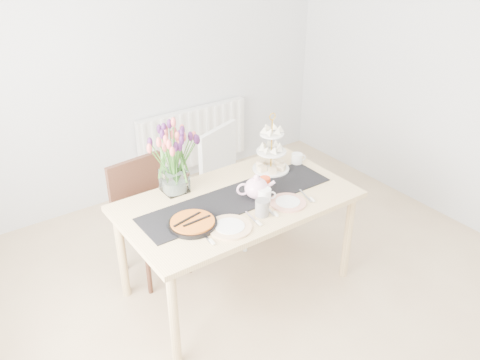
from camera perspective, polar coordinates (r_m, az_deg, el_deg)
room_shell at (r=2.92m, az=7.60°, el=3.47°), size 4.50×4.50×4.50m
radiator at (r=5.16m, az=-5.25°, el=4.81°), size 1.20×0.08×0.60m
dining_table at (r=3.51m, az=-0.27°, el=-3.20°), size 1.60×0.90×0.75m
chair_brown at (r=3.85m, az=-10.49°, el=-3.28°), size 0.49×0.49×0.89m
chair_white at (r=4.20m, az=-1.10°, el=0.57°), size 0.60×0.60×0.94m
table_runner at (r=3.47m, az=-0.27°, el=-2.07°), size 1.40×0.35×0.01m
tulip_vase at (r=3.44m, az=-7.63°, el=3.45°), size 0.60×0.60×0.51m
cake_stand at (r=3.80m, az=3.52°, el=2.68°), size 0.28×0.28×0.41m
teapot at (r=3.44m, az=1.84°, el=-0.90°), size 0.32×0.30×0.17m
cream_jug at (r=3.94m, az=6.40°, el=2.38°), size 0.11×0.11×0.08m
tart_tin at (r=3.20m, az=-5.34°, el=-4.87°), size 0.31×0.31×0.04m
mug_grey at (r=3.28m, az=2.51°, el=-3.12°), size 0.11×0.11×0.11m
mug_white at (r=3.40m, az=2.75°, el=-1.81°), size 0.12×0.12×0.11m
mug_orange at (r=3.57m, az=2.80°, el=-0.37°), size 0.11×0.11×0.09m
plate_left at (r=3.17m, az=-1.16°, el=-5.31°), size 0.31×0.31×0.01m
plate_right at (r=3.43m, az=5.38°, el=-2.54°), size 0.30×0.30×0.01m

